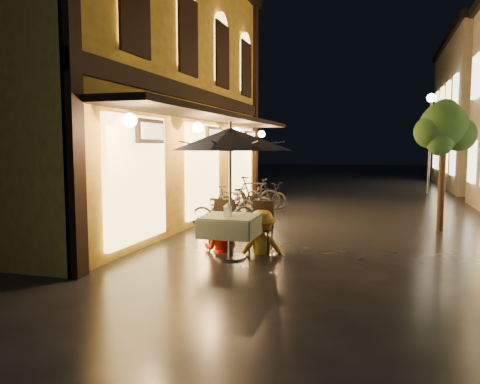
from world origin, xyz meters
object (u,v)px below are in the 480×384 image
(table_lantern, at_px, (228,209))
(person_yellow, at_px, (262,211))
(person_orange, at_px, (221,214))
(bicycle_0, at_px, (223,211))
(cafe_table, at_px, (230,226))
(patio_umbrella, at_px, (230,139))

(table_lantern, height_order, person_yellow, person_yellow)
(person_orange, bearing_deg, person_yellow, -177.02)
(person_yellow, height_order, bicycle_0, person_yellow)
(table_lantern, bearing_deg, person_orange, 117.73)
(cafe_table, distance_m, bicycle_0, 3.25)
(bicycle_0, bearing_deg, person_orange, 178.12)
(patio_umbrella, xyz_separation_m, person_yellow, (0.44, 0.59, -1.35))
(cafe_table, bearing_deg, person_yellow, 53.63)
(patio_umbrella, bearing_deg, table_lantern, -90.00)
(patio_umbrella, bearing_deg, bicycle_0, 111.19)
(table_lantern, distance_m, bicycle_0, 3.43)
(table_lantern, relative_size, bicycle_0, 0.16)
(person_yellow, xyz_separation_m, bicycle_0, (-1.61, 2.43, -0.39))
(patio_umbrella, height_order, person_yellow, patio_umbrella)
(patio_umbrella, height_order, person_orange, patio_umbrella)
(cafe_table, bearing_deg, bicycle_0, 111.19)
(person_yellow, relative_size, bicycle_0, 1.02)
(person_orange, bearing_deg, cafe_table, 123.13)
(cafe_table, relative_size, table_lantern, 3.96)
(person_yellow, bearing_deg, table_lantern, 44.09)
(patio_umbrella, height_order, table_lantern, patio_umbrella)
(person_yellow, bearing_deg, person_orange, -11.59)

